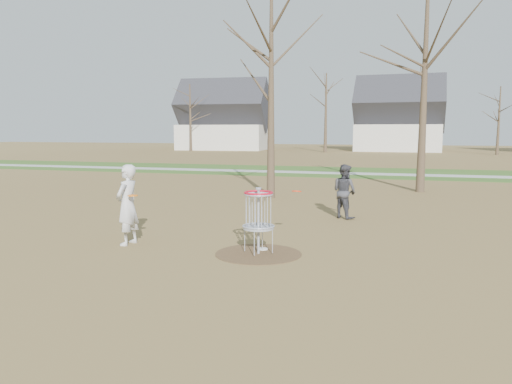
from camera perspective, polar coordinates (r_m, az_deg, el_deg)
ground at (r=10.42m, az=0.28°, el=-7.09°), size 160.00×160.00×0.00m
green_band at (r=30.93m, az=11.29°, el=2.23°), size 160.00×8.00×0.01m
footpath at (r=29.94m, az=11.11°, el=2.10°), size 160.00×1.50×0.01m
dirt_circle at (r=10.42m, az=0.28°, el=-7.07°), size 1.80×1.80×0.01m
player_standing at (r=11.46m, az=-14.49°, el=-1.43°), size 0.47×0.68×1.80m
player_throwing at (r=14.70m, az=10.07°, el=0.08°), size 0.97×0.93×1.57m
disc_grounded at (r=10.77m, az=0.77°, el=-6.52°), size 0.22×0.22×0.02m
discs_in_play at (r=11.17m, az=-4.07°, el=-0.14°), size 3.52×1.80×0.06m
disc_golf_basket at (r=10.23m, az=0.28°, el=-2.13°), size 0.64×0.64×1.35m
bare_trees at (r=45.58m, az=15.49°, el=10.35°), size 52.62×44.98×9.00m
houses_row at (r=62.28m, az=18.12°, el=7.64°), size 56.51×10.01×7.26m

